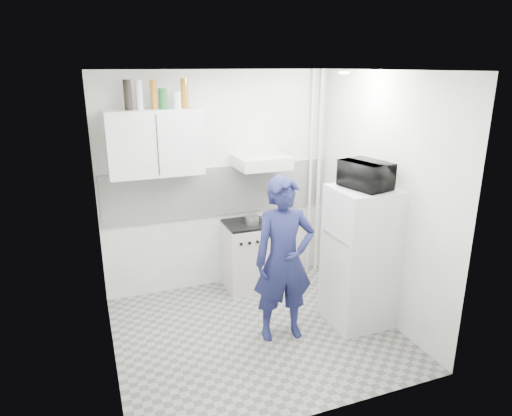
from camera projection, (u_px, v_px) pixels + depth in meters
name	position (u px, v px, depth m)	size (l,w,h in m)	color
floor	(256.00, 332.00, 4.72)	(2.80, 2.80, 0.00)	gray
ceiling	(256.00, 70.00, 3.94)	(2.80, 2.80, 0.00)	white
wall_back	(219.00, 183.00, 5.44)	(2.80, 2.80, 0.00)	white
wall_left	(102.00, 231.00, 3.85)	(2.60, 2.60, 0.00)	white
wall_right	(380.00, 198.00, 4.80)	(2.60, 2.60, 0.00)	white
person	(284.00, 260.00, 4.44)	(0.61, 0.40, 1.66)	#191D47
stove	(246.00, 257.00, 5.57)	(0.51, 0.51, 0.81)	beige
fridge	(360.00, 257.00, 4.74)	(0.61, 0.61, 1.48)	silver
stove_top	(246.00, 224.00, 5.44)	(0.49, 0.49, 0.03)	black
saucepan	(252.00, 220.00, 5.41)	(0.17, 0.17, 0.09)	silver
microwave	(366.00, 175.00, 4.48)	(0.33, 0.49, 0.27)	black
bottle_b	(128.00, 95.00, 4.63)	(0.08, 0.08, 0.30)	black
bottle_c	(139.00, 95.00, 4.67)	(0.07, 0.07, 0.29)	#B2B7BC
bottle_d	(154.00, 95.00, 4.72)	(0.07, 0.07, 0.30)	brown
canister_a	(163.00, 99.00, 4.77)	(0.09, 0.09, 0.21)	#144C1E
canister_b	(177.00, 100.00, 4.82)	(0.09, 0.09, 0.18)	#B2B7BC
bottle_e	(185.00, 93.00, 4.83)	(0.08, 0.08, 0.31)	brown
upper_cabinet	(155.00, 143.00, 4.87)	(1.00, 0.35, 0.70)	silver
range_hood	(262.00, 162.00, 5.29)	(0.60, 0.50, 0.14)	beige
backsplash	(220.00, 191.00, 5.46)	(2.74, 0.03, 0.60)	white
pipe_a	(319.00, 175.00, 5.81)	(0.05, 0.05, 2.60)	beige
pipe_b	(310.00, 176.00, 5.77)	(0.04, 0.04, 2.60)	beige
ceiling_spot_fixture	(344.00, 73.00, 4.47)	(0.10, 0.10, 0.02)	white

